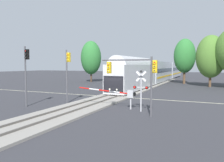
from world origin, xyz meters
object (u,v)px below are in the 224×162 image
object	(u,v)px
traffic_signal_near_left	(26,67)
elm_centre_background	(185,56)
crossing_signal_mast	(141,86)
commuter_train	(159,71)
crossing_gate_far	(109,82)
oak_far_right	(211,57)
traffic_signal_median	(68,68)
traffic_signal_near_right	(136,71)
pine_left_background	(91,58)
crossing_gate_near	(124,94)

from	to	relation	value
traffic_signal_near_left	elm_centre_background	world-z (taller)	elm_centre_background
crossing_signal_mast	commuter_train	bearing A→B (deg)	99.40
traffic_signal_near_left	crossing_gate_far	bearing A→B (deg)	85.56
commuter_train	oak_far_right	bearing A→B (deg)	-34.62
traffic_signal_median	oak_far_right	world-z (taller)	oak_far_right
crossing_gate_far	traffic_signal_near_right	size ratio (longest dim) A/B	1.13
crossing_signal_mast	traffic_signal_near_right	size ratio (longest dim) A/B	0.77
elm_centre_background	pine_left_background	world-z (taller)	pine_left_background
crossing_gate_far	traffic_signal_median	world-z (taller)	traffic_signal_median
traffic_signal_near_left	oak_far_right	size ratio (longest dim) A/B	0.61
pine_left_background	crossing_signal_mast	bearing A→B (deg)	-53.44
crossing_gate_far	traffic_signal_near_left	bearing A→B (deg)	-94.44
traffic_signal_median	elm_centre_background	distance (m)	32.76
oak_far_right	crossing_signal_mast	bearing A→B (deg)	-101.81
traffic_signal_median	pine_left_background	bearing A→B (deg)	114.65
traffic_signal_median	traffic_signal_near_right	bearing A→B (deg)	-16.37
traffic_signal_near_left	oak_far_right	distance (m)	33.71
commuter_train	crossing_signal_mast	bearing A→B (deg)	-80.60
traffic_signal_near_right	traffic_signal_median	bearing A→B (deg)	163.63
crossing_signal_mast	oak_far_right	bearing A→B (deg)	78.19
crossing_gate_near	elm_centre_background	distance (m)	32.18
traffic_signal_near_left	elm_centre_background	bearing A→B (deg)	71.80
commuter_train	traffic_signal_near_left	size ratio (longest dim) A/B	9.89
traffic_signal_median	pine_left_background	size ratio (longest dim) A/B	0.58
crossing_gate_near	crossing_signal_mast	distance (m)	2.17
crossing_gate_near	traffic_signal_near_right	distance (m)	3.65
crossing_gate_near	traffic_signal_near_left	xyz separation A→B (m)	(-9.17, -2.99, 2.57)
crossing_gate_near	traffic_signal_near_left	world-z (taller)	traffic_signal_near_left
crossing_signal_mast	traffic_signal_near_left	bearing A→B (deg)	-167.96
commuter_train	pine_left_background	xyz separation A→B (m)	(-15.35, -6.27, 3.20)
crossing_gate_far	traffic_signal_median	xyz separation A→B (m)	(1.30, -13.36, 2.46)
crossing_signal_mast	traffic_signal_near_right	world-z (taller)	traffic_signal_near_right
traffic_signal_median	crossing_signal_mast	bearing A→B (deg)	-6.18
traffic_signal_near_left	traffic_signal_median	bearing A→B (deg)	51.60
crossing_gate_near	crossing_gate_far	distance (m)	15.76
elm_centre_background	pine_left_background	distance (m)	21.82
pine_left_background	traffic_signal_median	bearing A→B (deg)	-65.35
traffic_signal_near_right	pine_left_background	distance (m)	36.77
crossing_signal_mast	traffic_signal_median	bearing A→B (deg)	173.82
traffic_signal_near_right	oak_far_right	world-z (taller)	oak_far_right
commuter_train	traffic_signal_near_right	distance (m)	36.76
crossing_gate_near	crossing_signal_mast	size ratio (longest dim) A/B	1.65
commuter_train	traffic_signal_median	distance (m)	33.94
crossing_gate_far	pine_left_background	size ratio (longest dim) A/B	0.55
crossing_gate_near	traffic_signal_median	xyz separation A→B (m)	(-6.58, 0.28, 2.43)
crossing_signal_mast	traffic_signal_median	xyz separation A→B (m)	(-8.47, 0.92, 1.58)
crossing_signal_mast	traffic_signal_median	distance (m)	8.66
pine_left_background	crossing_gate_far	bearing A→B (deg)	-51.36
crossing_signal_mast	elm_centre_background	world-z (taller)	elm_centre_background
pine_left_background	crossing_gate_near	bearing A→B (deg)	-55.37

